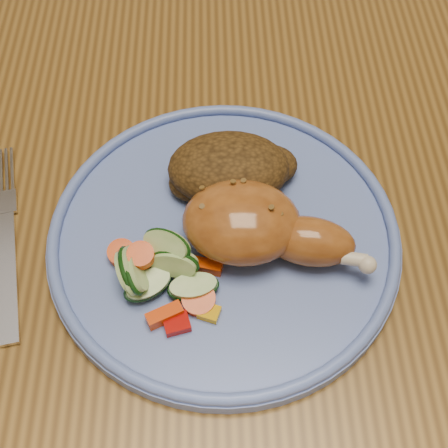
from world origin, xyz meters
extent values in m
plane|color=#51371C|center=(0.00, 0.00, 0.00)|extent=(4.00, 4.00, 0.00)
cube|color=brown|center=(0.00, 0.00, 0.73)|extent=(0.90, 1.40, 0.04)
cube|color=brown|center=(-0.39, 0.64, 0.35)|extent=(0.06, 0.06, 0.71)
cube|color=brown|center=(0.39, 0.64, 0.35)|extent=(0.06, 0.06, 0.71)
cube|color=#4C2D16|center=(0.00, 0.55, 0.43)|extent=(0.42, 0.42, 0.04)
cylinder|color=#4C2D16|center=(-0.18, 0.37, 0.21)|extent=(0.04, 0.04, 0.41)
cylinder|color=#4C2D16|center=(-0.18, 0.73, 0.21)|extent=(0.04, 0.04, 0.41)
cylinder|color=#4C2D16|center=(0.18, 0.37, 0.21)|extent=(0.04, 0.04, 0.41)
cylinder|color=#4C2D16|center=(0.18, 0.73, 0.21)|extent=(0.04, 0.04, 0.41)
cylinder|color=#5B73BF|center=(-0.08, -0.09, 0.76)|extent=(0.30, 0.30, 0.01)
torus|color=#5B73BF|center=(-0.08, -0.09, 0.77)|extent=(0.29, 0.29, 0.01)
ellipsoid|color=#A25A22|center=(-0.07, -0.09, 0.79)|extent=(0.10, 0.09, 0.05)
ellipsoid|color=#A25A22|center=(-0.02, -0.11, 0.78)|extent=(0.08, 0.06, 0.04)
sphere|color=beige|center=(0.03, -0.13, 0.78)|extent=(0.01, 0.01, 0.01)
ellipsoid|color=#4D3213|center=(-0.08, -0.03, 0.78)|extent=(0.11, 0.08, 0.05)
ellipsoid|color=#4D3213|center=(-0.04, -0.02, 0.77)|extent=(0.05, 0.04, 0.03)
ellipsoid|color=#4D3213|center=(-0.11, -0.04, 0.77)|extent=(0.04, 0.04, 0.02)
cube|color=#A50A05|center=(-0.12, -0.17, 0.77)|extent=(0.02, 0.02, 0.01)
cube|color=#E5A507|center=(-0.10, -0.16, 0.77)|extent=(0.02, 0.02, 0.01)
cube|color=#FC4708|center=(-0.13, -0.16, 0.77)|extent=(0.03, 0.02, 0.01)
cylinder|color=#FC4708|center=(-0.10, -0.15, 0.77)|extent=(0.03, 0.03, 0.01)
cylinder|color=#FC4708|center=(-0.17, -0.11, 0.77)|extent=(0.02, 0.02, 0.01)
cylinder|color=#FC4708|center=(-0.15, -0.12, 0.79)|extent=(0.02, 0.02, 0.01)
cube|color=#FC4708|center=(-0.10, -0.12, 0.77)|extent=(0.03, 0.02, 0.01)
cylinder|color=#C4E091|center=(-0.16, -0.13, 0.78)|extent=(0.04, 0.04, 0.04)
cylinder|color=#C4E091|center=(-0.11, -0.14, 0.77)|extent=(0.04, 0.04, 0.01)
cylinder|color=#C4E091|center=(-0.14, -0.14, 0.77)|extent=(0.05, 0.05, 0.02)
cylinder|color=#C4E091|center=(-0.12, -0.12, 0.78)|extent=(0.04, 0.03, 0.04)
cylinder|color=#C4E091|center=(-0.13, -0.11, 0.79)|extent=(0.05, 0.05, 0.03)
cylinder|color=#C4E091|center=(-0.15, -0.11, 0.77)|extent=(0.05, 0.05, 0.02)
cylinder|color=#C4E091|center=(-0.15, -0.13, 0.78)|extent=(0.04, 0.04, 0.04)
cube|color=silver|center=(-0.26, -0.11, 0.75)|extent=(0.04, 0.14, 0.00)
cube|color=silver|center=(-0.28, -0.04, 0.75)|extent=(0.03, 0.08, 0.00)
camera|label=1|loc=(-0.09, -0.38, 1.20)|focal=50.00mm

